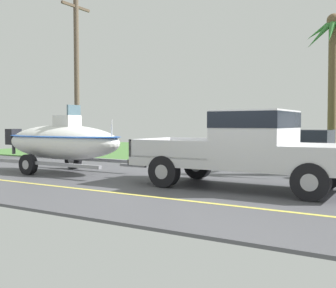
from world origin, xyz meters
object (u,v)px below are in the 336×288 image
at_px(parked_sedan_far, 301,149).
at_px(palm_tree_far_right, 334,52).
at_px(boat_on_trailer, 62,142).
at_px(utility_pole, 77,73).
at_px(parked_sedan_near, 248,144).
at_px(pickup_truck_towing, 255,146).

bearing_deg(parked_sedan_far, palm_tree_far_right, 90.44).
bearing_deg(palm_tree_far_right, boat_on_trailer, -116.11).
height_order(parked_sedan_far, utility_pole, utility_pole).
xyz_separation_m(parked_sedan_near, utility_pole, (-7.23, -3.42, 3.32)).
distance_m(pickup_truck_towing, boat_on_trailer, 6.55).
xyz_separation_m(boat_on_trailer, utility_pole, (-3.82, 4.74, 2.98)).
relative_size(boat_on_trailer, parked_sedan_near, 1.26).
height_order(pickup_truck_towing, parked_sedan_near, pickup_truck_towing).
bearing_deg(utility_pole, parked_sedan_near, 25.31).
height_order(boat_on_trailer, parked_sedan_far, boat_on_trailer).
relative_size(pickup_truck_towing, boat_on_trailer, 0.96).
height_order(palm_tree_far_right, utility_pole, utility_pole).
distance_m(boat_on_trailer, palm_tree_far_right, 14.93).
bearing_deg(parked_sedan_far, boat_on_trailer, -138.31).
relative_size(parked_sedan_near, palm_tree_far_right, 0.65).
bearing_deg(pickup_truck_towing, utility_pole, 155.46).
relative_size(parked_sedan_far, palm_tree_far_right, 0.60).
relative_size(pickup_truck_towing, palm_tree_far_right, 0.78).
relative_size(parked_sedan_near, utility_pole, 0.61).
height_order(parked_sedan_far, palm_tree_far_right, palm_tree_far_right).
bearing_deg(palm_tree_far_right, parked_sedan_near, -121.68).
relative_size(boat_on_trailer, utility_pole, 0.77).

